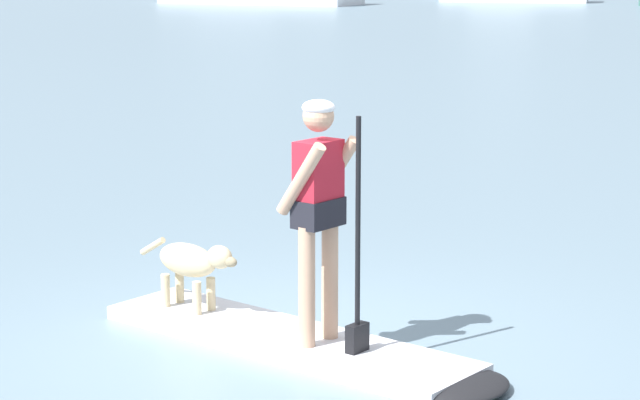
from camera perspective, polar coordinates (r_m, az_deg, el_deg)
ground_plane at (r=8.99m, az=-1.62°, el=-6.87°), size 400.00×400.00×0.00m
paddleboard at (r=8.84m, az=-0.50°, el=-6.85°), size 3.36×2.07×0.10m
person_paddler at (r=8.50m, az=0.01°, el=-0.17°), size 0.68×0.60×1.74m
dog at (r=9.49m, az=-6.02°, el=-2.95°), size 0.97×0.50×0.56m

